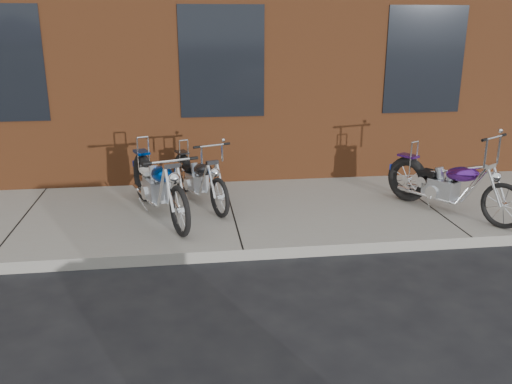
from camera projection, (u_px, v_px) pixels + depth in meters
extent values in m
plane|color=black|center=(243.00, 261.00, 6.70)|extent=(120.00, 120.00, 0.00)
cube|color=gray|center=(232.00, 215.00, 8.09)|extent=(22.00, 3.00, 0.15)
torus|color=black|center=(415.00, 181.00, 8.28)|extent=(0.49, 0.67, 0.70)
cube|color=#98A0AD|center=(452.00, 191.00, 7.82)|extent=(0.44, 0.47, 0.29)
ellipsoid|color=#541E88|center=(472.00, 176.00, 7.54)|extent=(0.50, 0.59, 0.30)
cube|color=black|center=(438.00, 175.00, 7.95)|extent=(0.34, 0.35, 0.06)
cylinder|color=white|center=(507.00, 188.00, 7.18)|extent=(0.18, 0.26, 0.52)
cylinder|color=white|center=(505.00, 139.00, 7.07)|extent=(0.47, 0.31, 0.03)
cylinder|color=white|center=(422.00, 159.00, 8.11)|extent=(0.03, 0.03, 0.47)
cylinder|color=white|center=(442.00, 194.00, 8.09)|extent=(0.50, 0.77, 0.05)
torus|color=black|center=(146.00, 180.00, 8.24)|extent=(0.39, 0.76, 0.76)
torus|color=black|center=(184.00, 215.00, 6.86)|extent=(0.30, 0.67, 0.68)
cube|color=#98A0AD|center=(160.00, 192.00, 7.68)|extent=(0.42, 0.49, 0.32)
ellipsoid|color=#003AB5|center=(166.00, 177.00, 7.34)|extent=(0.45, 0.64, 0.32)
cube|color=silver|center=(153.00, 174.00, 7.84)|extent=(0.34, 0.36, 0.06)
cylinder|color=white|center=(180.00, 191.00, 6.89)|extent=(0.14, 0.30, 0.57)
cylinder|color=white|center=(175.00, 163.00, 6.90)|extent=(0.55, 0.22, 0.03)
cylinder|color=white|center=(146.00, 156.00, 8.05)|extent=(0.03, 0.03, 0.50)
cylinder|color=white|center=(164.00, 196.00, 7.97)|extent=(0.37, 0.91, 0.05)
torus|color=black|center=(186.00, 175.00, 8.74)|extent=(0.35, 0.64, 0.64)
torus|color=black|center=(224.00, 200.00, 7.58)|extent=(0.27, 0.56, 0.58)
cube|color=#98A0AD|center=(200.00, 184.00, 8.27)|extent=(0.36, 0.42, 0.27)
ellipsoid|color=#262629|center=(206.00, 171.00, 7.98)|extent=(0.39, 0.54, 0.27)
cube|color=black|center=(194.00, 169.00, 8.41)|extent=(0.29, 0.31, 0.05)
cylinder|color=white|center=(220.00, 182.00, 7.60)|extent=(0.13, 0.25, 0.48)
cylinder|color=white|center=(216.00, 147.00, 7.55)|extent=(0.47, 0.20, 0.03)
cylinder|color=white|center=(187.00, 155.00, 8.58)|extent=(0.03, 0.03, 0.43)
cylinder|color=white|center=(202.00, 187.00, 8.52)|extent=(0.33, 0.77, 0.04)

